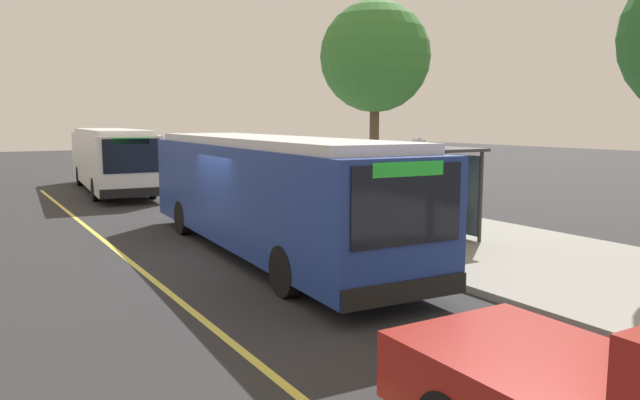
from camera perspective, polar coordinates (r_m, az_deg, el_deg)
ground_plane at (r=15.33m, az=-8.93°, el=-5.21°), size 120.00×120.00×0.00m
sidewalk_curb at (r=18.38m, az=8.68°, el=-2.86°), size 44.00×6.40×0.15m
lane_stripe_center at (r=14.67m, az=-16.95°, el=-6.01°), size 36.00×0.14×0.01m
transit_bus_main at (r=15.20m, az=-5.10°, el=0.92°), size 12.12×3.21×2.95m
transit_bus_second at (r=30.42m, az=-19.07°, el=3.82°), size 11.64×3.43×2.95m
bus_shelter at (r=17.19m, az=10.29°, el=2.59°), size 2.90×1.60×2.48m
waiting_bench at (r=17.04m, az=10.66°, el=-1.81°), size 1.60×0.48×0.95m
route_sign_post at (r=13.96m, az=9.29°, el=1.67°), size 0.44×0.08×2.80m
pedestrian_commuter at (r=16.62m, az=5.50°, el=-0.26°), size 0.24×0.40×1.69m
street_tree_upstreet at (r=23.11m, az=5.22°, el=13.25°), size 4.09×4.09×7.60m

